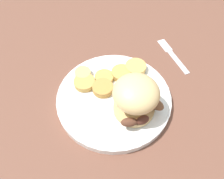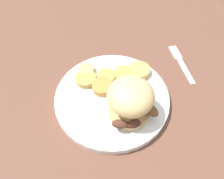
# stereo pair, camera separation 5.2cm
# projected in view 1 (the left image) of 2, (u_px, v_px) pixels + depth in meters

# --- Properties ---
(ground_plane) EXTENTS (4.00, 4.00, 0.00)m
(ground_plane) POSITION_uv_depth(u_px,v_px,m) (112.00, 100.00, 0.55)
(ground_plane) COLOR brown
(dinner_plate) EXTENTS (0.28, 0.28, 0.02)m
(dinner_plate) POSITION_uv_depth(u_px,v_px,m) (112.00, 98.00, 0.54)
(dinner_plate) COLOR white
(dinner_plate) RESTS_ON ground_plane
(sandwich) EXTENTS (0.12, 0.11, 0.10)m
(sandwich) POSITION_uv_depth(u_px,v_px,m) (134.00, 97.00, 0.47)
(sandwich) COLOR tan
(sandwich) RESTS_ON dinner_plate
(potato_round_0) EXTENTS (0.05, 0.05, 0.01)m
(potato_round_0) POSITION_uv_depth(u_px,v_px,m) (102.00, 77.00, 0.56)
(potato_round_0) COLOR tan
(potato_round_0) RESTS_ON dinner_plate
(potato_round_1) EXTENTS (0.04, 0.04, 0.01)m
(potato_round_1) POSITION_uv_depth(u_px,v_px,m) (81.00, 73.00, 0.57)
(potato_round_1) COLOR #DBB766
(potato_round_1) RESTS_ON dinner_plate
(potato_round_2) EXTENTS (0.05, 0.05, 0.01)m
(potato_round_2) POSITION_uv_depth(u_px,v_px,m) (83.00, 82.00, 0.55)
(potato_round_2) COLOR tan
(potato_round_2) RESTS_ON dinner_plate
(potato_round_3) EXTENTS (0.06, 0.06, 0.02)m
(potato_round_3) POSITION_uv_depth(u_px,v_px,m) (134.00, 67.00, 0.58)
(potato_round_3) COLOR tan
(potato_round_3) RESTS_ON dinner_plate
(potato_round_4) EXTENTS (0.05, 0.05, 0.01)m
(potato_round_4) POSITION_uv_depth(u_px,v_px,m) (120.00, 73.00, 0.57)
(potato_round_4) COLOR tan
(potato_round_4) RESTS_ON dinner_plate
(potato_round_5) EXTENTS (0.05, 0.05, 0.02)m
(potato_round_5) POSITION_uv_depth(u_px,v_px,m) (101.00, 88.00, 0.54)
(potato_round_5) COLOR #BC8942
(potato_round_5) RESTS_ON dinner_plate
(fork) EXTENTS (0.08, 0.15, 0.00)m
(fork) POSITION_uv_depth(u_px,v_px,m) (171.00, 55.00, 0.65)
(fork) COLOR silver
(fork) RESTS_ON ground_plane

